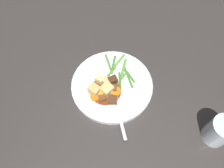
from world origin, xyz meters
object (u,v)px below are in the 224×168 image
(carrot_slice_3, at_px, (96,96))
(potato_chunk_3, at_px, (107,89))
(potato_chunk_1, at_px, (107,82))
(carrot_slice_0, at_px, (116,91))
(water_glass, at_px, (220,131))
(meat_chunk_3, at_px, (111,80))
(fork, at_px, (118,112))
(potato_chunk_2, at_px, (100,79))
(carrot_slice_1, at_px, (108,87))
(carrot_slice_2, at_px, (103,92))
(meat_chunk_0, at_px, (113,100))
(potato_chunk_0, at_px, (95,90))
(meat_chunk_2, at_px, (102,98))
(dinner_plate, at_px, (112,85))
(meat_chunk_1, at_px, (112,88))

(carrot_slice_3, relative_size, potato_chunk_3, 0.97)
(potato_chunk_1, height_order, potato_chunk_3, potato_chunk_3)
(carrot_slice_0, height_order, water_glass, water_glass)
(meat_chunk_3, height_order, fork, meat_chunk_3)
(potato_chunk_2, xyz_separation_m, potato_chunk_3, (0.04, 0.03, 0.00))
(carrot_slice_1, distance_m, potato_chunk_2, 0.04)
(potato_chunk_3, relative_size, fork, 0.23)
(potato_chunk_3, bearing_deg, carrot_slice_3, -48.10)
(carrot_slice_0, bearing_deg, carrot_slice_2, -71.66)
(carrot_slice_0, xyz_separation_m, carrot_slice_1, (-0.01, -0.03, -0.00))
(potato_chunk_1, bearing_deg, carrot_slice_2, -4.97)
(carrot_slice_1, xyz_separation_m, potato_chunk_3, (0.02, -0.00, 0.01))
(potato_chunk_2, relative_size, meat_chunk_0, 0.92)
(potato_chunk_0, xyz_separation_m, water_glass, (0.04, 0.39, 0.01))
(potato_chunk_1, bearing_deg, potato_chunk_0, -35.81)
(carrot_slice_0, xyz_separation_m, water_glass, (0.06, 0.33, 0.03))
(carrot_slice_3, height_order, potato_chunk_0, potato_chunk_0)
(potato_chunk_3, xyz_separation_m, meat_chunk_2, (0.03, -0.01, -0.01))
(carrot_slice_2, height_order, water_glass, water_glass)
(potato_chunk_1, xyz_separation_m, potato_chunk_3, (0.03, 0.01, 0.00))
(dinner_plate, xyz_separation_m, meat_chunk_1, (0.02, 0.01, 0.02))
(carrot_slice_2, relative_size, potato_chunk_0, 1.00)
(dinner_plate, distance_m, carrot_slice_0, 0.04)
(fork, bearing_deg, meat_chunk_1, -151.64)
(carrot_slice_3, bearing_deg, fork, 68.89)
(potato_chunk_1, xyz_separation_m, water_glass, (0.08, 0.36, 0.02))
(carrot_slice_2, relative_size, meat_chunk_3, 1.21)
(potato_chunk_2, bearing_deg, potato_chunk_3, 42.87)
(carrot_slice_0, height_order, meat_chunk_3, meat_chunk_3)
(carrot_slice_2, distance_m, meat_chunk_1, 0.03)
(potato_chunk_0, xyz_separation_m, potato_chunk_2, (-0.05, 0.01, -0.00))
(dinner_plate, height_order, carrot_slice_0, carrot_slice_0)
(carrot_slice_0, distance_m, carrot_slice_1, 0.03)
(potato_chunk_0, relative_size, potato_chunk_2, 1.32)
(meat_chunk_0, relative_size, water_glass, 0.30)
(potato_chunk_2, relative_size, meat_chunk_2, 1.25)
(carrot_slice_3, relative_size, potato_chunk_0, 1.02)
(potato_chunk_3, xyz_separation_m, meat_chunk_0, (0.03, 0.03, -0.00))
(potato_chunk_1, bearing_deg, meat_chunk_1, 53.73)
(potato_chunk_3, bearing_deg, potato_chunk_0, -70.69)
(meat_chunk_3, height_order, water_glass, water_glass)
(meat_chunk_3, bearing_deg, potato_chunk_0, -39.09)
(potato_chunk_0, xyz_separation_m, potato_chunk_1, (-0.04, 0.03, -0.01))
(meat_chunk_0, xyz_separation_m, meat_chunk_1, (-0.04, -0.01, -0.00))
(carrot_slice_2, xyz_separation_m, water_glass, (0.05, 0.37, 0.02))
(potato_chunk_3, distance_m, meat_chunk_0, 0.04)
(dinner_plate, height_order, fork, fork)
(carrot_slice_0, xyz_separation_m, potato_chunk_3, (0.00, -0.03, 0.01))
(potato_chunk_2, xyz_separation_m, meat_chunk_1, (0.02, 0.05, -0.00))
(meat_chunk_3, distance_m, fork, 0.11)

